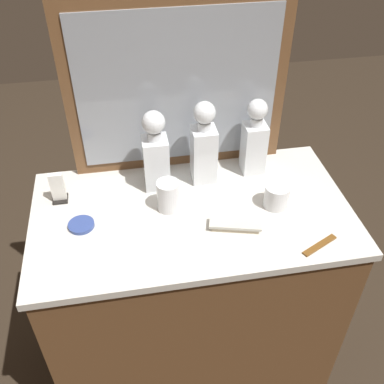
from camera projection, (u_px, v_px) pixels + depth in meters
ground_plane at (192, 353)px, 2.05m from camera, size 6.00×6.00×0.00m
dresser at (192, 293)px, 1.77m from camera, size 1.06×0.59×0.89m
dresser_mirror at (178, 88)px, 1.50m from camera, size 0.76×0.03×0.62m
crystal_decanter_far_left at (254, 143)px, 1.59m from camera, size 0.08×0.08×0.29m
crystal_decanter_right at (204, 150)px, 1.54m from camera, size 0.08×0.08×0.31m
crystal_decanter_front at (156, 157)px, 1.52m from camera, size 0.09×0.09×0.29m
crystal_tumbler_rear at (168, 197)px, 1.47m from camera, size 0.08×0.08×0.11m
crystal_tumbler_far_right at (276, 197)px, 1.48m from camera, size 0.08×0.08×0.08m
silver_brush_left at (235, 225)px, 1.42m from camera, size 0.17×0.09×0.02m
porcelain_dish at (81, 225)px, 1.43m from camera, size 0.08×0.08×0.01m
tortoiseshell_comb at (320, 245)px, 1.36m from camera, size 0.13×0.08×0.01m
napkin_holder at (58, 189)px, 1.50m from camera, size 0.05×0.05×0.11m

